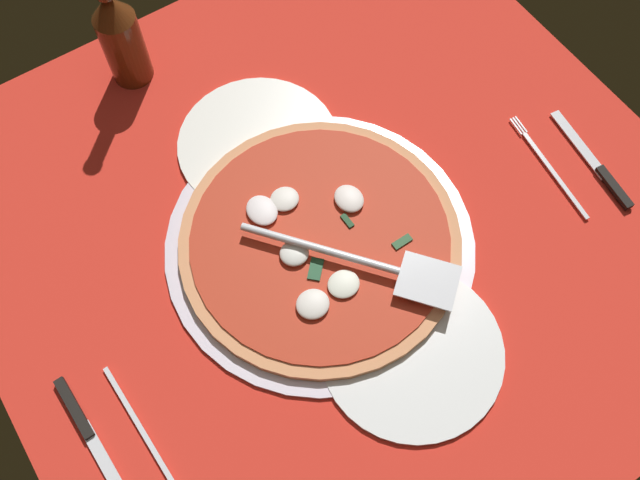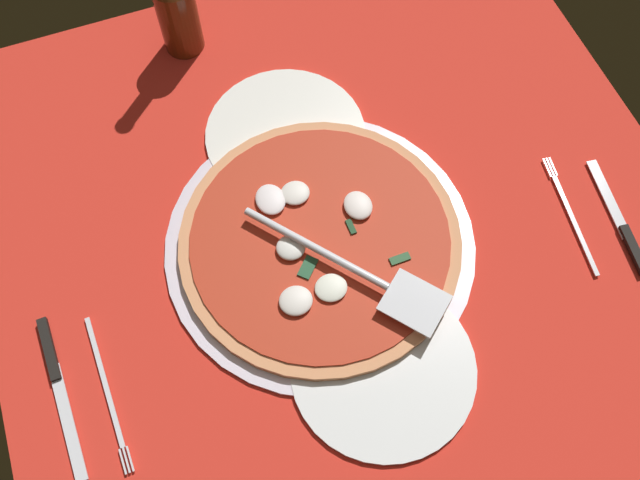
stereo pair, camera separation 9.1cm
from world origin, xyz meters
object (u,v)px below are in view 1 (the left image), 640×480
Objects in this scene: dinner_plate_left at (412,351)px; dinner_plate_right at (258,144)px; beer_bottle at (119,34)px; place_setting_near at (573,168)px; pizza_server at (362,261)px; place_setting_far at (118,439)px; pizza at (319,241)px.

dinner_plate_right is (36.27, -0.15, 0.00)cm from dinner_plate_left.
dinner_plate_left and dinner_plate_right have the same top height.
beer_bottle reaches higher than dinner_plate_right.
pizza_server is at bearing 91.37° from place_setting_near.
place_setting_far reaches higher than dinner_plate_right.
place_setting_near is at bearing -128.84° from dinner_plate_right.
place_setting_far is at bearing -126.21° from pizza_server.
place_setting_far is (-25.75, 34.94, -0.13)cm from dinner_plate_right.
beer_bottle is (57.38, 8.70, 8.33)cm from dinner_plate_left.
place_setting_far is at bearing 126.38° from dinner_plate_right.
pizza_server is at bearing -159.80° from pizza.
place_setting_near is (-3.59, -33.71, -3.56)cm from pizza_server.
dinner_plate_right is 0.94× the size of pizza_server.
pizza is at bearing 101.48° from place_setting_far.
dinner_plate_right is at bearing -4.93° from pizza.
pizza is at bearing 4.36° from dinner_plate_left.
dinner_plate_right is at bearing 58.60° from place_setting_near.
dinner_plate_right is 0.94× the size of beer_bottle.
pizza reaches higher than dinner_plate_right.
pizza is 1.80× the size of place_setting_near.
dinner_plate_left is 58.63cm from beer_bottle.
dinner_plate_left is at bearing 179.77° from dinner_plate_right.
place_setting_near is at bearing -105.24° from pizza.
pizza_server is at bearing -168.03° from beer_bottle.
pizza_server reaches higher than pizza.
dinner_plate_left is 35.63cm from place_setting_near.
place_setting_near is (-27.74, -34.45, -0.15)cm from dinner_plate_right.
place_setting_near is at bearing -138.45° from beer_bottle.
place_setting_near is at bearing 45.15° from pizza_server.
place_setting_near is (-9.80, -35.99, -1.31)cm from pizza.
pizza_server reaches higher than dinner_plate_right.
dinner_plate_right is 24.36cm from beer_bottle.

